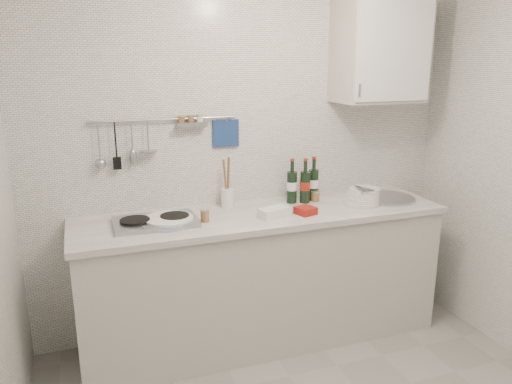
% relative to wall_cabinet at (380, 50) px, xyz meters
% --- Properties ---
extents(back_wall, '(3.00, 0.02, 2.50)m').
position_rel_wall_cabinet_xyz_m(back_wall, '(-0.90, 0.18, -0.70)').
color(back_wall, silver).
rests_on(back_wall, floor).
extents(counter, '(2.44, 0.64, 0.96)m').
position_rel_wall_cabinet_xyz_m(counter, '(-0.89, -0.12, -1.52)').
color(counter, '#BAB6AC').
rests_on(counter, floor).
extents(wall_rail, '(0.98, 0.09, 0.34)m').
position_rel_wall_cabinet_xyz_m(wall_rail, '(-1.50, 0.15, -0.52)').
color(wall_rail, '#93969B').
rests_on(wall_rail, back_wall).
extents(wall_cabinet, '(0.60, 0.38, 0.70)m').
position_rel_wall_cabinet_xyz_m(wall_cabinet, '(0.00, 0.00, 0.00)').
color(wall_cabinet, '#BAB6AC').
rests_on(wall_cabinet, back_wall).
extents(plate_stack_hob, '(0.32, 0.31, 0.04)m').
position_rel_wall_cabinet_xyz_m(plate_stack_hob, '(-1.53, -0.14, -1.01)').
color(plate_stack_hob, teal).
rests_on(plate_stack_hob, counter).
extents(plate_stack_sink, '(0.27, 0.26, 0.11)m').
position_rel_wall_cabinet_xyz_m(plate_stack_sink, '(-0.17, -0.15, -0.98)').
color(plate_stack_sink, white).
rests_on(plate_stack_sink, counter).
extents(wine_bottles, '(0.24, 0.11, 0.31)m').
position_rel_wall_cabinet_xyz_m(wine_bottles, '(-0.54, 0.02, -0.87)').
color(wine_bottles, black).
rests_on(wine_bottles, counter).
extents(butter_dish, '(0.23, 0.16, 0.06)m').
position_rel_wall_cabinet_xyz_m(butter_dish, '(-0.87, -0.24, -1.00)').
color(butter_dish, white).
rests_on(butter_dish, counter).
extents(strawberry_punnet, '(0.14, 0.14, 0.05)m').
position_rel_wall_cabinet_xyz_m(strawberry_punnet, '(-0.65, -0.25, -1.01)').
color(strawberry_punnet, '#AD2613').
rests_on(strawberry_punnet, counter).
extents(utensil_crock, '(0.08, 0.08, 0.35)m').
position_rel_wall_cabinet_xyz_m(utensil_crock, '(-1.08, 0.08, -0.95)').
color(utensil_crock, white).
rests_on(utensil_crock, counter).
extents(jar_a, '(0.07, 0.07, 0.09)m').
position_rel_wall_cabinet_xyz_m(jar_a, '(-1.08, 0.10, -0.98)').
color(jar_a, brown).
rests_on(jar_a, counter).
extents(jar_b, '(0.06, 0.06, 0.07)m').
position_rel_wall_cabinet_xyz_m(jar_b, '(-0.43, 0.07, -1.00)').
color(jar_b, brown).
rests_on(jar_b, counter).
extents(jar_c, '(0.06, 0.06, 0.08)m').
position_rel_wall_cabinet_xyz_m(jar_c, '(-0.46, 0.00, -0.99)').
color(jar_c, brown).
rests_on(jar_c, counter).
extents(jar_d, '(0.06, 0.06, 0.08)m').
position_rel_wall_cabinet_xyz_m(jar_d, '(-1.30, -0.18, -0.99)').
color(jar_d, brown).
rests_on(jar_d, counter).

